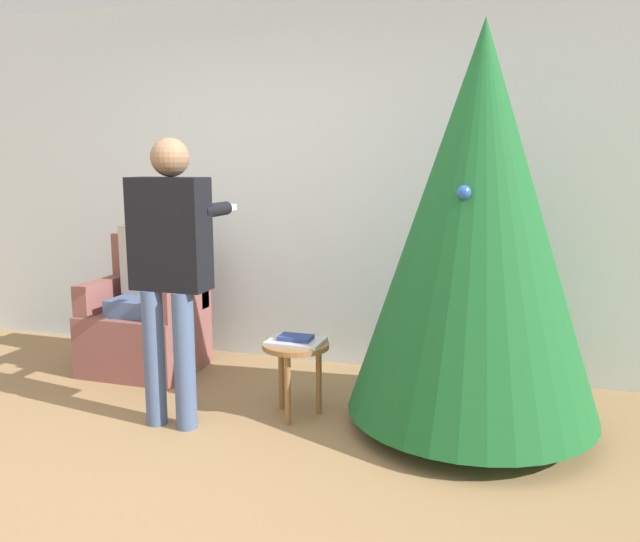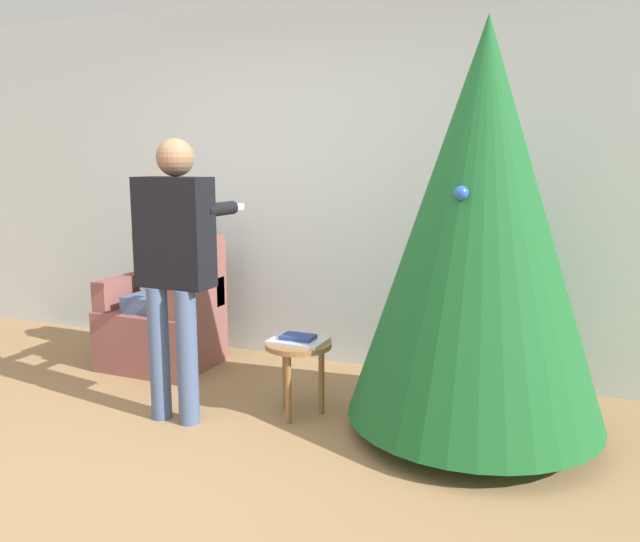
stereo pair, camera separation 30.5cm
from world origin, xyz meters
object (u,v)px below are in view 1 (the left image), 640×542
(person_seated, at_px, (143,277))
(person_standing, at_px, (170,256))
(christmas_tree, at_px, (477,223))
(armchair, at_px, (148,323))
(side_stool, at_px, (296,355))

(person_seated, distance_m, person_standing, 1.08)
(christmas_tree, relative_size, person_seated, 1.79)
(armchair, xyz_separation_m, side_stool, (1.33, -0.49, 0.04))
(person_seated, bearing_deg, side_stool, -19.33)
(person_standing, bearing_deg, person_seated, 132.22)
(person_seated, relative_size, person_standing, 0.77)
(christmas_tree, distance_m, person_standing, 1.71)
(person_seated, distance_m, side_stool, 1.45)
(person_seated, xyz_separation_m, side_stool, (1.33, -0.47, -0.31))
(armchair, height_order, side_stool, armchair)
(christmas_tree, height_order, side_stool, christmas_tree)
(person_seated, height_order, person_standing, person_standing)
(armchair, bearing_deg, person_seated, -90.00)
(person_standing, bearing_deg, armchair, 131.28)
(person_standing, relative_size, side_stool, 3.62)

